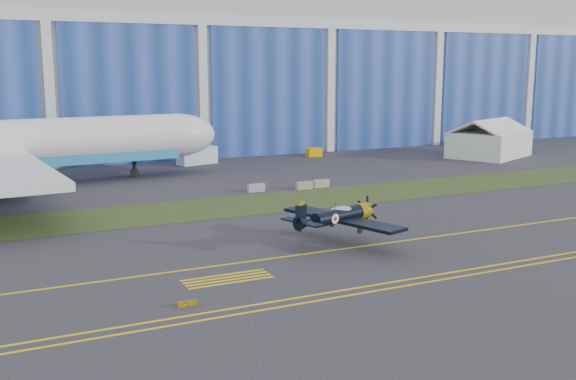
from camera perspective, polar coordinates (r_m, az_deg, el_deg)
name	(u,v)px	position (r m, az deg, el deg)	size (l,w,h in m)	color
ground	(385,226)	(60.39, 8.23, -3.04)	(260.00, 260.00, 0.00)	#35313B
grass_median	(312,198)	(72.13, 2.01, -0.72)	(260.00, 10.00, 0.02)	#475128
hangar	(162,61)	(124.82, -10.65, 10.69)	(220.00, 45.70, 30.00)	silver
taxiway_centreline	(419,239)	(56.45, 11.07, -4.06)	(200.00, 0.20, 0.02)	yellow
edge_line_near	(502,269)	(49.49, 17.70, -6.43)	(80.00, 0.20, 0.02)	yellow
edge_line_far	(492,266)	(50.18, 16.91, -6.15)	(80.00, 0.20, 0.02)	yellow
hold_short_ladder	(227,279)	(45.37, -5.15, -7.49)	(6.00, 2.40, 0.02)	yellow
guard_board_left	(187,304)	(40.60, -8.53, -9.50)	(1.20, 0.15, 0.35)	yellow
warbird	(338,216)	(53.31, 4.22, -2.20)	(12.36, 13.66, 3.39)	black
tent	(489,138)	(110.26, 16.68, 4.25)	(15.53, 13.82, 5.95)	white
shipping_container	(197,156)	(98.66, -7.71, 2.91)	(5.73, 2.29, 2.48)	#C7E4FB
tug	(314,152)	(106.37, 2.24, 3.21)	(2.23, 1.39, 1.30)	#FFB400
gse_box	(469,141)	(124.17, 15.06, 4.04)	(3.18, 1.70, 1.91)	#A38C94
barrier_a	(256,188)	(76.10, -2.72, 0.19)	(2.00, 0.60, 0.90)	#93949A
barrier_b	(304,186)	(77.48, 1.38, 0.38)	(2.00, 0.60, 0.90)	gray
barrier_c	(321,183)	(78.94, 2.81, 0.56)	(2.00, 0.60, 0.90)	gray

